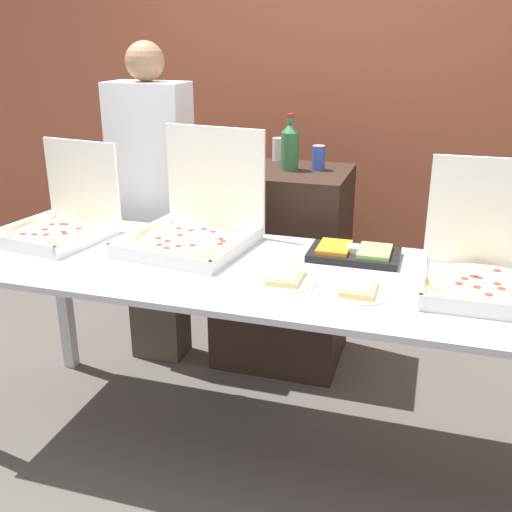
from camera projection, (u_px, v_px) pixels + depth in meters
ground_plane at (256, 446)px, 2.66m from camera, size 16.00×16.00×0.00m
brick_wall_behind at (337, 89)px, 3.69m from camera, size 10.00×0.06×2.80m
buffet_table at (256, 289)px, 2.39m from camera, size 2.46×0.84×0.85m
pizza_box_far_right at (486, 267)px, 2.15m from camera, size 0.45×0.46×0.44m
pizza_box_near_left at (195, 225)px, 2.61m from camera, size 0.55×0.57×0.49m
pizza_box_near_right at (61, 220)px, 2.71m from camera, size 0.47×0.49×0.41m
paper_plate_front_center at (286, 278)px, 2.23m from camera, size 0.24×0.24×0.03m
paper_plate_front_right at (359, 289)px, 2.13m from camera, size 0.24×0.24×0.03m
veggie_tray at (354, 253)px, 2.46m from camera, size 0.37×0.22×0.05m
sideboard_podium at (282, 267)px, 3.23m from camera, size 0.67×0.53×1.07m
soda_bottle at (290, 146)px, 3.00m from camera, size 0.09×0.09×0.28m
soda_can_silver at (278, 149)px, 3.24m from camera, size 0.07×0.07×0.12m
soda_can_colored at (318, 158)px, 3.02m from camera, size 0.07×0.07×0.12m
person_guest_cap at (154, 204)px, 3.14m from camera, size 0.40×0.22×1.69m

